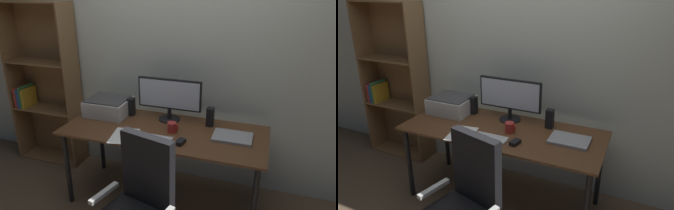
{
  "view_description": "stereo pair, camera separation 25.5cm",
  "coord_description": "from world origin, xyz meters",
  "views": [
    {
      "loc": [
        0.82,
        -2.31,
        1.93
      ],
      "look_at": [
        0.04,
        -0.0,
        0.98
      ],
      "focal_mm": 33.27,
      "sensor_mm": 36.0,
      "label": 1
    },
    {
      "loc": [
        1.06,
        -2.22,
        1.93
      ],
      "look_at": [
        0.04,
        -0.0,
        0.98
      ],
      "focal_mm": 33.27,
      "sensor_mm": 36.0,
      "label": 2
    }
  ],
  "objects": [
    {
      "name": "printer",
      "position": [
        -0.62,
        0.16,
        0.82
      ],
      "size": [
        0.4,
        0.34,
        0.16
      ],
      "color": "silver",
      "rests_on": "desk"
    },
    {
      "name": "back_wall",
      "position": [
        0.0,
        0.53,
        1.3
      ],
      "size": [
        6.4,
        0.1,
        2.6
      ],
      "primitive_type": "cube",
      "color": "beige",
      "rests_on": "ground"
    },
    {
      "name": "mouse",
      "position": [
        0.21,
        -0.2,
        0.76
      ],
      "size": [
        0.07,
        0.11,
        0.03
      ],
      "primitive_type": "cube",
      "rotation": [
        0.0,
        0.0,
        -0.2
      ],
      "color": "black",
      "rests_on": "desk"
    },
    {
      "name": "bookshelf",
      "position": [
        -1.53,
        0.36,
        0.87
      ],
      "size": [
        0.77,
        0.28,
        1.77
      ],
      "color": "brown",
      "rests_on": "ground"
    },
    {
      "name": "paper_sheet",
      "position": [
        -0.28,
        -0.22,
        0.74
      ],
      "size": [
        0.26,
        0.33,
        0.0
      ],
      "primitive_type": "cube",
      "rotation": [
        0.0,
        0.0,
        0.17
      ],
      "color": "white",
      "rests_on": "desk"
    },
    {
      "name": "monitor",
      "position": [
        -0.02,
        0.22,
        0.97
      ],
      "size": [
        0.6,
        0.2,
        0.4
      ],
      "color": "black",
      "rests_on": "desk"
    },
    {
      "name": "coffee_mug",
      "position": [
        0.08,
        -0.02,
        0.78
      ],
      "size": [
        0.1,
        0.08,
        0.09
      ],
      "color": "#B72D28",
      "rests_on": "desk"
    },
    {
      "name": "speaker_right",
      "position": [
        0.36,
        0.21,
        0.82
      ],
      "size": [
        0.06,
        0.07,
        0.17
      ],
      "primitive_type": "cube",
      "color": "black",
      "rests_on": "desk"
    },
    {
      "name": "speaker_left",
      "position": [
        -0.41,
        0.21,
        0.82
      ],
      "size": [
        0.06,
        0.07,
        0.17
      ],
      "primitive_type": "cube",
      "color": "black",
      "rests_on": "desk"
    },
    {
      "name": "ground_plane",
      "position": [
        0.0,
        0.0,
        0.0
      ],
      "size": [
        12.0,
        12.0,
        0.0
      ],
      "primitive_type": "plane",
      "color": "brown"
    },
    {
      "name": "keyboard",
      "position": [
        -0.01,
        -0.2,
        0.75
      ],
      "size": [
        0.29,
        0.11,
        0.02
      ],
      "primitive_type": "cube",
      "rotation": [
        0.0,
        0.0,
        -0.0
      ],
      "color": "#B7BABC",
      "rests_on": "desk"
    },
    {
      "name": "desk",
      "position": [
        0.0,
        0.0,
        0.66
      ],
      "size": [
        1.77,
        0.73,
        0.74
      ],
      "color": "#56351E",
      "rests_on": "ground"
    },
    {
      "name": "laptop",
      "position": [
        0.59,
        0.03,
        0.75
      ],
      "size": [
        0.32,
        0.23,
        0.02
      ],
      "primitive_type": "cube",
      "rotation": [
        0.0,
        0.0,
        0.0
      ],
      "color": "#99999E",
      "rests_on": "desk"
    }
  ]
}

